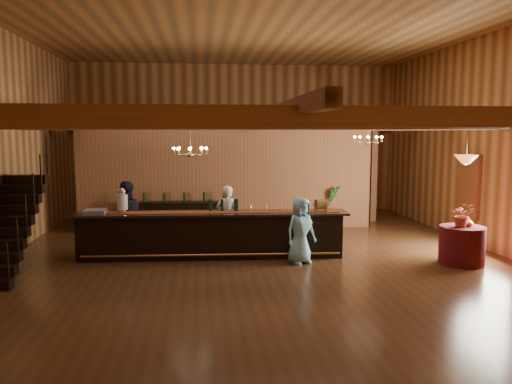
{
  "coord_description": "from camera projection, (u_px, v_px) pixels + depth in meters",
  "views": [
    {
      "loc": [
        -1.3,
        -11.77,
        3.0
      ],
      "look_at": [
        0.09,
        0.78,
        1.49
      ],
      "focal_mm": 35.0,
      "sensor_mm": 36.0,
      "label": 1
    }
  ],
  "objects": [
    {
      "name": "glass_rack_tray",
      "position": [
        95.0,
        212.0,
        11.74
      ],
      "size": [
        0.5,
        0.5,
        0.1
      ],
      "primitive_type": "cube",
      "color": "gray",
      "rests_on": "tasting_bar"
    },
    {
      "name": "wall_right",
      "position": [
        494.0,
        143.0,
        12.44
      ],
      "size": [
        0.1,
        14.0,
        5.5
      ],
      "primitive_type": "cube",
      "color": "tan",
      "rests_on": "floor"
    },
    {
      "name": "backbar_shelf",
      "position": [
        175.0,
        217.0,
        14.95
      ],
      "size": [
        3.38,
        0.88,
        0.94
      ],
      "primitive_type": "cube",
      "rotation": [
        0.0,
        0.0,
        -0.11
      ],
      "color": "black",
      "rests_on": "floor"
    },
    {
      "name": "table_flowers",
      "position": [
        462.0,
        215.0,
        11.26
      ],
      "size": [
        0.61,
        0.57,
        0.56
      ],
      "primitive_type": "imported",
      "rotation": [
        0.0,
        0.0,
        -0.31
      ],
      "color": "#A54429",
      "rests_on": "round_table"
    },
    {
      "name": "partition_wall",
      "position": [
        227.0,
        180.0,
        15.33
      ],
      "size": [
        9.0,
        0.18,
        3.1
      ],
      "primitive_type": "cube",
      "color": "brown",
      "rests_on": "floor"
    },
    {
      "name": "ceiling",
      "position": [
        256.0,
        23.0,
        11.46
      ],
      "size": [
        14.0,
        14.0,
        0.0
      ],
      "primitive_type": "plane",
      "rotation": [
        3.14,
        0.0,
        0.0
      ],
      "color": "#B0783B",
      "rests_on": "wall_back"
    },
    {
      "name": "beverage_dispenser",
      "position": [
        122.0,
        201.0,
        11.85
      ],
      "size": [
        0.26,
        0.26,
        0.6
      ],
      "color": "silver",
      "rests_on": "tasting_bar"
    },
    {
      "name": "tasting_bar",
      "position": [
        211.0,
        234.0,
        12.01
      ],
      "size": [
        6.61,
        1.18,
        1.11
      ],
      "rotation": [
        0.0,
        0.0,
        -0.05
      ],
      "color": "black",
      "rests_on": "floor"
    },
    {
      "name": "bar_bottle_1",
      "position": [
        222.0,
        205.0,
        12.07
      ],
      "size": [
        0.07,
        0.07,
        0.3
      ],
      "primitive_type": "cylinder",
      "color": "black",
      "rests_on": "tasting_bar"
    },
    {
      "name": "round_table",
      "position": [
        462.0,
        245.0,
        11.4
      ],
      "size": [
        1.01,
        1.01,
        0.87
      ],
      "primitive_type": "cylinder",
      "color": "maroon",
      "rests_on": "floor"
    },
    {
      "name": "bar_bottle_2",
      "position": [
        235.0,
        205.0,
        12.09
      ],
      "size": [
        0.07,
        0.07,
        0.3
      ],
      "primitive_type": "cylinder",
      "color": "black",
      "rests_on": "tasting_bar"
    },
    {
      "name": "table_vase",
      "position": [
        469.0,
        220.0,
        11.32
      ],
      "size": [
        0.17,
        0.17,
        0.3
      ],
      "primitive_type": "imported",
      "rotation": [
        0.0,
        0.0,
        -0.17
      ],
      "color": "#C69145",
      "rests_on": "round_table"
    },
    {
      "name": "window_right_back",
      "position": [
        469.0,
        186.0,
        13.57
      ],
      "size": [
        0.12,
        1.05,
        1.75
      ],
      "primitive_type": "cube",
      "color": "white",
      "rests_on": "wall_right"
    },
    {
      "name": "bartender",
      "position": [
        227.0,
        217.0,
        12.85
      ],
      "size": [
        0.7,
        0.57,
        1.65
      ],
      "primitive_type": "imported",
      "rotation": [
        0.0,
        0.0,
        2.81
      ],
      "color": "white",
      "rests_on": "floor"
    },
    {
      "name": "chandelier_left",
      "position": [
        190.0,
        151.0,
        11.77
      ],
      "size": [
        0.8,
        0.8,
        0.78
      ],
      "color": "#C69145",
      "rests_on": "beam_grid"
    },
    {
      "name": "bar_bottle_3",
      "position": [
        237.0,
        205.0,
        12.09
      ],
      "size": [
        0.07,
        0.07,
        0.3
      ],
      "primitive_type": "cylinder",
      "color": "black",
      "rests_on": "tasting_bar"
    },
    {
      "name": "chandelier_right",
      "position": [
        368.0,
        139.0,
        13.69
      ],
      "size": [
        0.8,
        0.8,
        0.53
      ],
      "color": "#C69145",
      "rests_on": "beam_grid"
    },
    {
      "name": "floor_plant",
      "position": [
        330.0,
        207.0,
        15.81
      ],
      "size": [
        0.76,
        0.63,
        1.32
      ],
      "primitive_type": "imported",
      "rotation": [
        0.0,
        0.0,
        0.06
      ],
      "color": "#1C4818",
      "rests_on": "floor"
    },
    {
      "name": "floor",
      "position": [
        256.0,
        257.0,
        12.11
      ],
      "size": [
        14.0,
        14.0,
        0.0
      ],
      "primitive_type": "plane",
      "color": "#452A17",
      "rests_on": "ground"
    },
    {
      "name": "support_posts",
      "position": [
        258.0,
        194.0,
        11.43
      ],
      "size": [
        9.2,
        10.2,
        3.2
      ],
      "color": "#985329",
      "rests_on": "floor"
    },
    {
      "name": "beam_grid",
      "position": [
        254.0,
        123.0,
        12.23
      ],
      "size": [
        11.9,
        13.9,
        0.39
      ],
      "color": "#985329",
      "rests_on": "wall_left"
    },
    {
      "name": "wall_back",
      "position": [
        235.0,
        139.0,
        18.7
      ],
      "size": [
        12.0,
        0.1,
        5.5
      ],
      "primitive_type": "cube",
      "color": "tan",
      "rests_on": "floor"
    },
    {
      "name": "pendant_lamp",
      "position": [
        466.0,
        159.0,
        11.17
      ],
      "size": [
        0.52,
        0.52,
        0.9
      ],
      "color": "#C69145",
      "rests_on": "beam_grid"
    },
    {
      "name": "backroom_boxes",
      "position": [
        230.0,
        203.0,
        17.45
      ],
      "size": [
        4.1,
        0.6,
        1.1
      ],
      "color": "black",
      "rests_on": "floor"
    },
    {
      "name": "wall_front",
      "position": [
        334.0,
        158.0,
        4.88
      ],
      "size": [
        12.0,
        0.1,
        5.5
      ],
      "primitive_type": "cube",
      "color": "tan",
      "rests_on": "floor"
    },
    {
      "name": "guest",
      "position": [
        301.0,
        230.0,
        11.43
      ],
      "size": [
        0.88,
        0.75,
        1.53
      ],
      "primitive_type": "imported",
      "rotation": [
        0.0,
        0.0,
        0.42
      ],
      "color": "#8ACEEC",
      "rests_on": "floor"
    },
    {
      "name": "bar_bottle_0",
      "position": [
        210.0,
        205.0,
        12.06
      ],
      "size": [
        0.07,
        0.07,
        0.3
      ],
      "primitive_type": "cylinder",
      "color": "black",
      "rests_on": "tasting_bar"
    },
    {
      "name": "staff_second",
      "position": [
        126.0,
        217.0,
        12.51
      ],
      "size": [
        1.04,
        0.91,
        1.79
      ],
      "primitive_type": "imported",
      "rotation": [
        0.0,
        0.0,
        3.45
      ],
      "color": "black",
      "rests_on": "floor"
    },
    {
      "name": "staircase",
      "position": [
        7.0,
        226.0,
        10.67
      ],
      "size": [
        1.0,
        2.8,
        2.0
      ],
      "color": "black",
      "rests_on": "floor"
    },
    {
      "name": "raffle_drum",
      "position": [
        321.0,
        204.0,
        12.03
      ],
      "size": [
        0.34,
        0.24,
        0.3
      ],
      "color": "#A1702C",
      "rests_on": "tasting_bar"
    }
  ]
}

